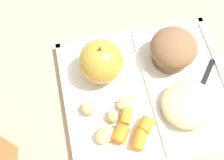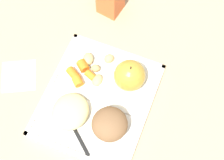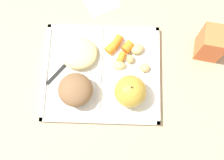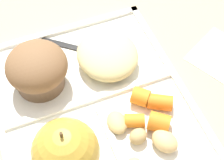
{
  "view_description": "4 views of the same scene",
  "coord_description": "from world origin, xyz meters",
  "px_view_note": "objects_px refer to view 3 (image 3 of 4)",
  "views": [
    {
      "loc": [
        -0.11,
        -0.18,
        0.51
      ],
      "look_at": [
        -0.06,
        0.02,
        0.05
      ],
      "focal_mm": 45.37,
      "sensor_mm": 36.0,
      "label": 1
    },
    {
      "loc": [
        0.26,
        0.14,
        0.81
      ],
      "look_at": [
        -0.06,
        0.02,
        0.03
      ],
      "focal_mm": 51.65,
      "sensor_mm": 36.0,
      "label": 2
    },
    {
      "loc": [
        -0.04,
        0.23,
        0.78
      ],
      "look_at": [
        -0.03,
        0.02,
        0.03
      ],
      "focal_mm": 47.59,
      "sensor_mm": 36.0,
      "label": 3
    },
    {
      "loc": [
        -0.26,
        0.07,
        0.45
      ],
      "look_at": [
        0.01,
        -0.03,
        0.04
      ],
      "focal_mm": 56.97,
      "sensor_mm": 36.0,
      "label": 4
    }
  ],
  "objects_px": {
    "plastic_fork": "(69,61)",
    "lunch_tray": "(102,73)",
    "milk_carton": "(211,43)",
    "green_apple": "(130,91)",
    "bran_muffin": "(76,90)"
  },
  "relations": [
    {
      "from": "green_apple",
      "to": "milk_carton",
      "type": "relative_size",
      "value": 0.84
    },
    {
      "from": "green_apple",
      "to": "plastic_fork",
      "type": "height_order",
      "value": "green_apple"
    },
    {
      "from": "green_apple",
      "to": "bran_muffin",
      "type": "xyz_separation_m",
      "value": [
        0.14,
        -0.0,
        -0.01
      ]
    },
    {
      "from": "lunch_tray",
      "to": "green_apple",
      "type": "distance_m",
      "value": 0.11
    },
    {
      "from": "lunch_tray",
      "to": "plastic_fork",
      "type": "relative_size",
      "value": 2.5
    },
    {
      "from": "bran_muffin",
      "to": "milk_carton",
      "type": "height_order",
      "value": "milk_carton"
    },
    {
      "from": "bran_muffin",
      "to": "plastic_fork",
      "type": "height_order",
      "value": "bran_muffin"
    },
    {
      "from": "lunch_tray",
      "to": "bran_muffin",
      "type": "xyz_separation_m",
      "value": [
        0.06,
        0.06,
        0.04
      ]
    },
    {
      "from": "green_apple",
      "to": "milk_carton",
      "type": "distance_m",
      "value": 0.25
    },
    {
      "from": "lunch_tray",
      "to": "bran_muffin",
      "type": "distance_m",
      "value": 0.1
    },
    {
      "from": "bran_muffin",
      "to": "milk_carton",
      "type": "relative_size",
      "value": 0.82
    },
    {
      "from": "green_apple",
      "to": "plastic_fork",
      "type": "relative_size",
      "value": 0.73
    },
    {
      "from": "plastic_fork",
      "to": "milk_carton",
      "type": "height_order",
      "value": "milk_carton"
    },
    {
      "from": "plastic_fork",
      "to": "lunch_tray",
      "type": "bearing_deg",
      "value": 161.35
    },
    {
      "from": "plastic_fork",
      "to": "milk_carton",
      "type": "distance_m",
      "value": 0.38
    }
  ]
}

